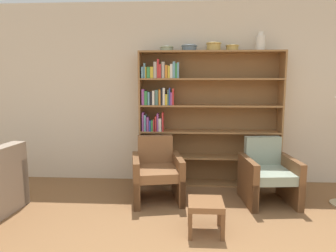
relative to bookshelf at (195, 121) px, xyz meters
name	(u,v)px	position (x,y,z in m)	size (l,w,h in m)	color
wall_back	(204,94)	(0.14, 0.17, 0.39)	(12.00, 0.06, 2.75)	beige
bookshelf	(195,121)	(0.00, 0.00, 0.00)	(2.10, 0.30, 2.01)	olive
bowl_slate	(167,48)	(-0.43, -0.02, 1.06)	(0.20, 0.20, 0.07)	gray
bowl_brass	(189,48)	(-0.10, -0.02, 1.07)	(0.23, 0.23, 0.08)	slate
bowl_copper	(214,46)	(0.25, -0.02, 1.09)	(0.22, 0.22, 0.12)	tan
bowl_stoneware	(232,48)	(0.52, -0.02, 1.07)	(0.19, 0.19, 0.08)	tan
vase_tall	(260,42)	(0.91, -0.02, 1.14)	(0.13, 0.13, 0.26)	silver
armchair_leather	(157,172)	(-0.53, -0.65, -0.61)	(0.76, 0.79, 0.82)	brown
armchair_cushioned	(268,174)	(0.93, -0.65, -0.61)	(0.70, 0.74, 0.82)	brown
footstool	(206,207)	(0.07, -1.54, -0.70)	(0.36, 0.36, 0.34)	brown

